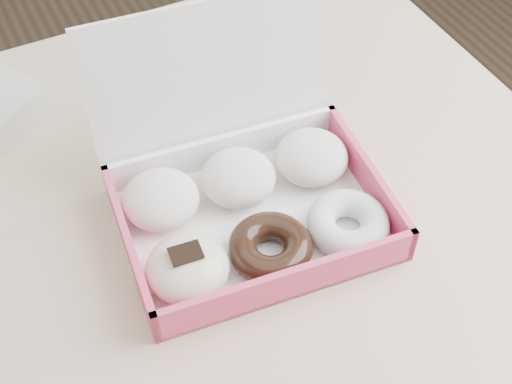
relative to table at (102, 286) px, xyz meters
name	(u,v)px	position (x,y,z in m)	size (l,w,h in m)	color
table	(102,286)	(0.00, 0.00, 0.00)	(1.20, 0.80, 0.75)	tan
donut_box	(245,196)	(0.18, -0.04, 0.11)	(0.32, 0.28, 0.22)	white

